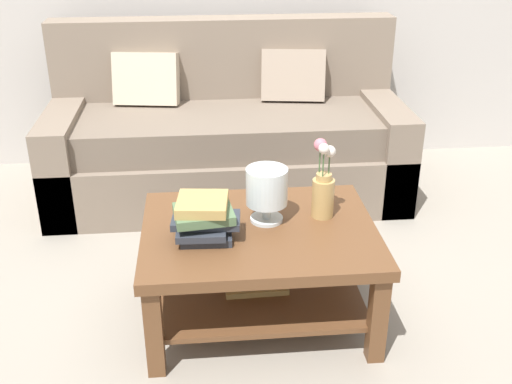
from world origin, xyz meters
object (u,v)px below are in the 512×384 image
object	(u,v)px
couch	(227,138)
book_stack_main	(204,219)
coffee_table	(259,253)
glass_hurricane_vase	(267,189)
flower_pitcher	(323,187)

from	to	relation	value
couch	book_stack_main	size ratio (longest dim) A/B	7.40
coffee_table	glass_hurricane_vase	size ratio (longest dim) A/B	4.10
couch	glass_hurricane_vase	xyz separation A→B (m)	(0.11, -1.30, 0.25)
flower_pitcher	coffee_table	bearing A→B (deg)	-163.49
flower_pitcher	book_stack_main	bearing A→B (deg)	-164.63
coffee_table	glass_hurricane_vase	world-z (taller)	glass_hurricane_vase
couch	glass_hurricane_vase	size ratio (longest dim) A/B	8.85
couch	coffee_table	distance (m)	1.36
couch	coffee_table	xyz separation A→B (m)	(0.07, -1.36, -0.03)
book_stack_main	flower_pitcher	bearing A→B (deg)	15.37
book_stack_main	couch	bearing A→B (deg)	83.32
book_stack_main	glass_hurricane_vase	distance (m)	0.31
coffee_table	couch	bearing A→B (deg)	92.93
couch	coffee_table	bearing A→B (deg)	-87.07
coffee_table	flower_pitcher	xyz separation A→B (m)	(0.29, 0.09, 0.27)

